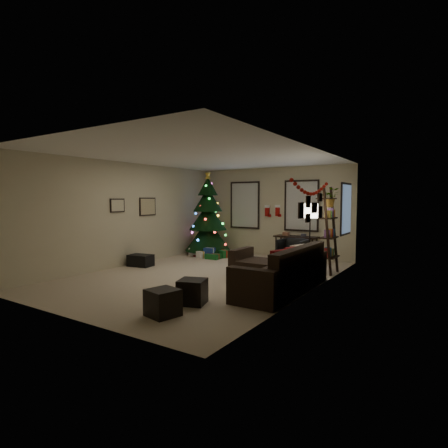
# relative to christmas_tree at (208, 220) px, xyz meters

# --- Properties ---
(floor) EXTENTS (7.00, 7.00, 0.00)m
(floor) POSITION_rel_christmas_tree_xyz_m (1.75, -2.54, -1.10)
(floor) COLOR #BAA88D
(floor) RESTS_ON ground
(ceiling) EXTENTS (7.00, 7.00, 0.00)m
(ceiling) POSITION_rel_christmas_tree_xyz_m (1.75, -2.54, 1.60)
(ceiling) COLOR white
(ceiling) RESTS_ON floor
(wall_back) EXTENTS (5.00, 0.00, 5.00)m
(wall_back) POSITION_rel_christmas_tree_xyz_m (1.75, 0.96, 0.25)
(wall_back) COLOR #C2B794
(wall_back) RESTS_ON floor
(wall_front) EXTENTS (5.00, 0.00, 5.00)m
(wall_front) POSITION_rel_christmas_tree_xyz_m (1.75, -6.04, 0.25)
(wall_front) COLOR #C2B794
(wall_front) RESTS_ON floor
(wall_left) EXTENTS (0.00, 7.00, 7.00)m
(wall_left) POSITION_rel_christmas_tree_xyz_m (-0.75, -2.54, 0.25)
(wall_left) COLOR #C2B794
(wall_left) RESTS_ON floor
(wall_right) EXTENTS (0.00, 7.00, 7.00)m
(wall_right) POSITION_rel_christmas_tree_xyz_m (4.25, -2.54, 0.25)
(wall_right) COLOR #C2B794
(wall_right) RESTS_ON floor
(window_back_left) EXTENTS (1.05, 0.06, 1.50)m
(window_back_left) POSITION_rel_christmas_tree_xyz_m (0.80, 0.93, 0.45)
(window_back_left) COLOR #728CB2
(window_back_left) RESTS_ON wall_back
(window_back_right) EXTENTS (1.05, 0.06, 1.50)m
(window_back_right) POSITION_rel_christmas_tree_xyz_m (2.70, 0.93, 0.45)
(window_back_right) COLOR #728CB2
(window_back_right) RESTS_ON wall_back
(window_right_wall) EXTENTS (0.06, 0.90, 1.30)m
(window_right_wall) POSITION_rel_christmas_tree_xyz_m (4.22, 0.01, 0.40)
(window_right_wall) COLOR #728CB2
(window_right_wall) RESTS_ON wall_right
(christmas_tree) EXTENTS (1.42, 1.42, 2.65)m
(christmas_tree) POSITION_rel_christmas_tree_xyz_m (0.00, 0.00, 0.00)
(christmas_tree) COLOR black
(christmas_tree) RESTS_ON floor
(presents) EXTENTS (1.50, 1.01, 0.30)m
(presents) POSITION_rel_christmas_tree_xyz_m (0.34, -0.31, -0.98)
(presents) COLOR #14591E
(presents) RESTS_ON floor
(sofa) EXTENTS (1.85, 2.69, 0.86)m
(sofa) POSITION_rel_christmas_tree_xyz_m (3.60, -2.69, -0.82)
(sofa) COLOR black
(sofa) RESTS_ON floor
(pillow_red_a) EXTENTS (0.27, 0.45, 0.44)m
(pillow_red_a) POSITION_rel_christmas_tree_xyz_m (3.96, -3.35, -0.46)
(pillow_red_a) COLOR maroon
(pillow_red_a) RESTS_ON sofa
(pillow_red_b) EXTENTS (0.23, 0.42, 0.41)m
(pillow_red_b) POSITION_rel_christmas_tree_xyz_m (3.96, -2.79, -0.46)
(pillow_red_b) COLOR maroon
(pillow_red_b) RESTS_ON sofa
(pillow_cream) EXTENTS (0.25, 0.46, 0.45)m
(pillow_cream) POSITION_rel_christmas_tree_xyz_m (3.96, -2.48, -0.47)
(pillow_cream) COLOR beige
(pillow_cream) RESTS_ON sofa
(ottoman_near) EXTENTS (0.55, 0.55, 0.41)m
(ottoman_near) POSITION_rel_christmas_tree_xyz_m (2.86, -4.48, -0.89)
(ottoman_near) COLOR black
(ottoman_near) RESTS_ON floor
(ottoman_far) EXTENTS (0.51, 0.51, 0.40)m
(ottoman_far) POSITION_rel_christmas_tree_xyz_m (2.87, -5.21, -0.89)
(ottoman_far) COLOR black
(ottoman_far) RESTS_ON floor
(desk) EXTENTS (1.25, 0.45, 0.68)m
(desk) POSITION_rel_christmas_tree_xyz_m (2.65, 0.68, -0.50)
(desk) COLOR black
(desk) RESTS_ON floor
(desk_chair) EXTENTS (0.66, 0.62, 0.68)m
(desk_chair) POSITION_rel_christmas_tree_xyz_m (2.81, 0.03, -0.76)
(desk_chair) COLOR black
(desk_chair) RESTS_ON floor
(bookshelf) EXTENTS (0.30, 0.59, 2.04)m
(bookshelf) POSITION_rel_christmas_tree_xyz_m (4.05, -0.79, -0.11)
(bookshelf) COLOR black
(bookshelf) RESTS_ON floor
(potted_plant) EXTENTS (0.66, 0.63, 0.57)m
(potted_plant) POSITION_rel_christmas_tree_xyz_m (4.05, -0.84, 0.75)
(potted_plant) COLOR #4C4C4C
(potted_plant) RESTS_ON bookshelf
(floor_lamp) EXTENTS (0.35, 0.35, 1.64)m
(floor_lamp) POSITION_rel_christmas_tree_xyz_m (3.70, -1.17, 0.27)
(floor_lamp) COLOR black
(floor_lamp) RESTS_ON floor
(art_map) EXTENTS (0.04, 0.60, 0.50)m
(art_map) POSITION_rel_christmas_tree_xyz_m (-0.73, -1.88, 0.44)
(art_map) COLOR black
(art_map) RESTS_ON wall_left
(art_abstract) EXTENTS (0.04, 0.45, 0.35)m
(art_abstract) POSITION_rel_christmas_tree_xyz_m (-0.73, -2.94, 0.49)
(art_abstract) COLOR black
(art_abstract) RESTS_ON wall_left
(gallery) EXTENTS (0.03, 1.25, 0.54)m
(gallery) POSITION_rel_christmas_tree_xyz_m (4.23, -2.62, 0.48)
(gallery) COLOR black
(gallery) RESTS_ON wall_right
(garland) EXTENTS (0.08, 1.90, 0.30)m
(garland) POSITION_rel_christmas_tree_xyz_m (4.20, -2.57, 0.87)
(garland) COLOR #A5140C
(garland) RESTS_ON wall_right
(stocking_left) EXTENTS (0.20, 0.05, 0.36)m
(stocking_left) POSITION_rel_christmas_tree_xyz_m (1.61, 0.91, 0.29)
(stocking_left) COLOR #990F0C
(stocking_left) RESTS_ON wall_back
(stocking_right) EXTENTS (0.20, 0.05, 0.36)m
(stocking_right) POSITION_rel_christmas_tree_xyz_m (1.94, 0.96, 0.30)
(stocking_right) COLOR #990F0C
(stocking_right) RESTS_ON wall_back
(storage_bin) EXTENTS (0.65, 0.48, 0.30)m
(storage_bin) POSITION_rel_christmas_tree_xyz_m (-0.35, -2.54, -0.95)
(storage_bin) COLOR black
(storage_bin) RESTS_ON floor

